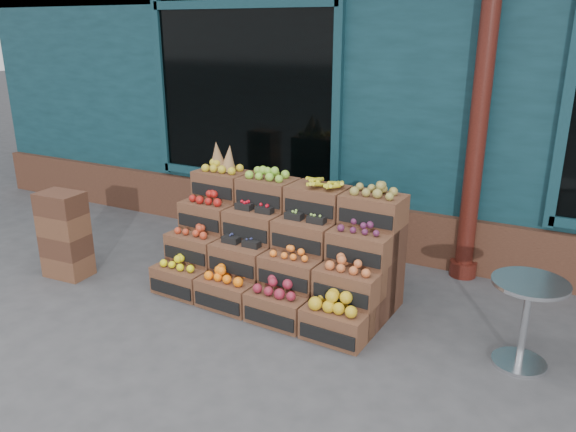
% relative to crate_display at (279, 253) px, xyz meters
% --- Properties ---
extents(ground, '(60.00, 60.00, 0.00)m').
position_rel_crate_display_xyz_m(ground, '(0.32, -0.75, -0.44)').
color(ground, '#3D3D40').
rests_on(ground, ground).
extents(shop_facade, '(12.00, 6.24, 4.80)m').
position_rel_crate_display_xyz_m(shop_facade, '(0.32, 4.37, 1.96)').
color(shop_facade, '#102F37').
rests_on(shop_facade, ground).
extents(crate_display, '(2.31, 1.21, 1.41)m').
position_rel_crate_display_xyz_m(crate_display, '(0.00, 0.00, 0.00)').
color(crate_display, brown).
rests_on(crate_display, ground).
extents(spare_crates, '(0.48, 0.34, 0.92)m').
position_rel_crate_display_xyz_m(spare_crates, '(-2.20, -0.67, 0.02)').
color(spare_crates, brown).
rests_on(spare_crates, ground).
extents(bistro_table, '(0.57, 0.57, 0.72)m').
position_rel_crate_display_xyz_m(bistro_table, '(2.27, -0.19, 0.01)').
color(bistro_table, '#B5B7BC').
rests_on(bistro_table, ground).
extents(shopkeeper, '(0.77, 0.64, 1.79)m').
position_rel_crate_display_xyz_m(shopkeeper, '(-0.96, 2.18, 0.46)').
color(shopkeeper, '#195820').
rests_on(shopkeeper, ground).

